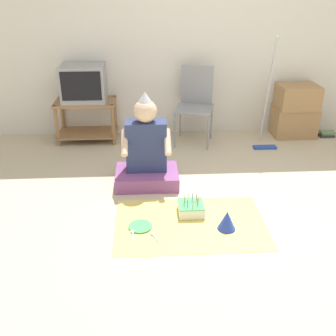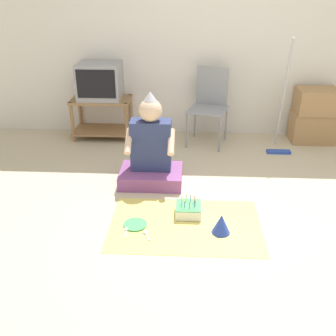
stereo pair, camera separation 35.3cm
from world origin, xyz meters
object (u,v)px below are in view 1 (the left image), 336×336
cardboard_box_stack (296,111)px  person_seated (146,154)px  paper_plate (140,226)px  dust_mop (267,116)px  book_pile (327,134)px  party_hat_blue (227,220)px  tv (84,83)px  folding_chair (195,100)px  birthday_cake (191,208)px

cardboard_box_stack → person_seated: 2.29m
cardboard_box_stack → paper_plate: (-2.01, -2.03, -0.33)m
person_seated → paper_plate: 0.87m
dust_mop → book_pile: dust_mop is taller
party_hat_blue → book_pile: bearing=49.7°
dust_mop → person_seated: 1.69m
cardboard_box_stack → person_seated: bearing=-148.0°
tv → folding_chair: tv is taller
folding_chair → birthday_cake: bearing=-97.7°
dust_mop → birthday_cake: bearing=-125.7°
dust_mop → party_hat_blue: (-0.80, -1.75, -0.31)m
dust_mop → paper_plate: 2.30m
tv → person_seated: tv is taller
person_seated → birthday_cake: (0.38, -0.62, -0.26)m
dust_mop → birthday_cake: size_ratio=5.95×
person_seated → paper_plate: person_seated is taller
tv → cardboard_box_stack: size_ratio=0.78×
dust_mop → book_pile: bearing=17.4°
paper_plate → party_hat_blue: bearing=-5.4°
party_hat_blue → paper_plate: bearing=174.6°
book_pile → party_hat_blue: size_ratio=1.21×
birthday_cake → party_hat_blue: birthday_cake is taller
person_seated → birthday_cake: bearing=-58.4°
book_pile → birthday_cake: bearing=-138.3°
person_seated → cardboard_box_stack: bearing=32.0°
tv → birthday_cake: (1.13, -1.84, -0.68)m
book_pile → paper_plate: bearing=-141.2°
folding_chair → dust_mop: dust_mop is taller
paper_plate → cardboard_box_stack: bearing=45.3°
tv → paper_plate: tv is taller
cardboard_box_stack → dust_mop: (-0.49, -0.35, 0.06)m
folding_chair → paper_plate: size_ratio=4.62×
cardboard_box_stack → party_hat_blue: size_ratio=4.07×
person_seated → party_hat_blue: size_ratio=5.65×
cardboard_box_stack → birthday_cake: (-1.56, -1.84, -0.28)m
book_pile → birthday_cake: birthday_cake is taller
tv → person_seated: 1.49m
folding_chair → dust_mop: size_ratio=0.70×
dust_mop → paper_plate: dust_mop is taller
cardboard_box_stack → paper_plate: 2.87m
dust_mop → birthday_cake: dust_mop is taller
book_pile → paper_plate: 3.15m
tv → paper_plate: 2.26m
tv → folding_chair: bearing=-3.9°
cardboard_box_stack → folding_chair: bearing=-176.2°
tv → birthday_cake: size_ratio=2.36×
dust_mop → cardboard_box_stack: bearing=35.5°
folding_chair → paper_plate: folding_chair is taller
cardboard_box_stack → book_pile: cardboard_box_stack is taller
tv → cardboard_box_stack: tv is taller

